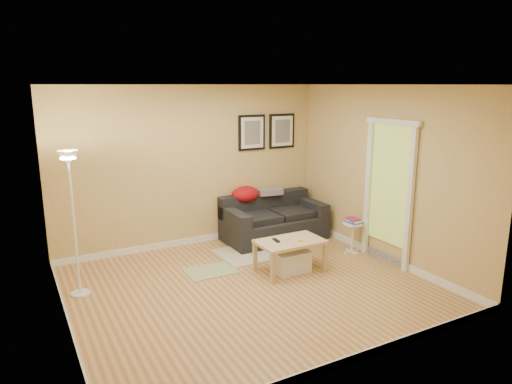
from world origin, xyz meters
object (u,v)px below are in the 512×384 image
Objects in this scene: floor_lamp at (75,229)px; side_table at (352,238)px; book_stack at (354,220)px; coffee_table at (290,256)px; storage_bin at (291,261)px; sofa at (274,218)px.

side_table is at bearing -6.44° from floor_lamp.
floor_lamp is (-4.04, 0.44, 0.35)m from book_stack.
coffee_table is 0.08m from storage_bin.
book_stack is (0.77, -1.15, 0.15)m from sofa.
coffee_table is at bearing 163.42° from storage_bin.
coffee_table is 1.92× the size of side_table.
sofa is 3.38m from floor_lamp.
sofa is 7.10× the size of book_stack.
storage_bin is at bearing -18.05° from coffee_table.
side_table is at bearing -57.09° from sofa.
book_stack is (1.29, 0.19, 0.37)m from storage_bin.
side_table is 0.26× the size of floor_lamp.
side_table is at bearing -130.30° from book_stack.
side_table is at bearing 6.58° from coffee_table.
floor_lamp reaches higher than sofa.
sofa is 1.39m from side_table.
floor_lamp reaches higher than book_stack.
storage_bin is (0.01, -0.00, -0.08)m from coffee_table.
book_stack is at bearing -56.30° from sofa.
coffee_table is at bearing -151.07° from book_stack.
sofa is 1.39m from book_stack.
sofa is at bearing 68.84° from storage_bin.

